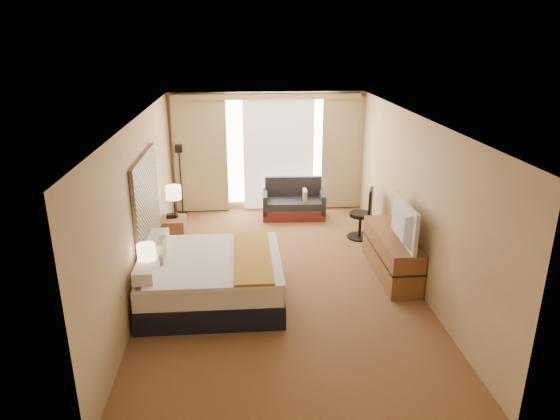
{
  "coord_description": "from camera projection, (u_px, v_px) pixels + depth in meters",
  "views": [
    {
      "loc": [
        -0.59,
        -7.28,
        3.74
      ],
      "look_at": [
        0.03,
        0.4,
        1.03
      ],
      "focal_mm": 32.0,
      "sensor_mm": 36.0,
      "label": 1
    }
  ],
  "objects": [
    {
      "name": "nightstand_right",
      "position": [
        173.0,
        232.0,
        9.26
      ],
      "size": [
        0.45,
        0.52,
        0.55
      ],
      "primitive_type": "cube",
      "color": "brown",
      "rests_on": "floor"
    },
    {
      "name": "wall_left",
      "position": [
        142.0,
        205.0,
        7.54
      ],
      "size": [
        0.02,
        7.0,
        2.6
      ],
      "primitive_type": "cube",
      "color": "tan",
      "rests_on": "ground"
    },
    {
      "name": "desk_chair",
      "position": [
        363.0,
        216.0,
        9.58
      ],
      "size": [
        0.5,
        0.49,
        1.0
      ],
      "rotation": [
        0.0,
        0.0,
        -0.34
      ],
      "color": "black",
      "rests_on": "floor"
    },
    {
      "name": "curtains",
      "position": [
        267.0,
        148.0,
        10.85
      ],
      "size": [
        4.12,
        0.19,
        2.56
      ],
      "color": "#C7B78C",
      "rests_on": "floor"
    },
    {
      "name": "telephone",
      "position": [
        172.0,
        216.0,
        9.2
      ],
      "size": [
        0.18,
        0.15,
        0.07
      ],
      "primitive_type": "cube",
      "rotation": [
        0.0,
        0.0,
        0.05
      ],
      "color": "black",
      "rests_on": "nightstand_right"
    },
    {
      "name": "headboard",
      "position": [
        147.0,
        202.0,
        7.74
      ],
      "size": [
        0.06,
        1.85,
        1.5
      ],
      "primitive_type": "cube",
      "color": "black",
      "rests_on": "wall_left"
    },
    {
      "name": "floor",
      "position": [
        280.0,
        277.0,
        8.13
      ],
      "size": [
        4.2,
        7.0,
        0.02
      ],
      "primitive_type": "cube",
      "color": "#56181B",
      "rests_on": "ground"
    },
    {
      "name": "bed",
      "position": [
        212.0,
        278.0,
        7.34
      ],
      "size": [
        2.02,
        1.85,
        0.98
      ],
      "color": "black",
      "rests_on": "floor"
    },
    {
      "name": "tissue_box",
      "position": [
        155.0,
        283.0,
        6.66
      ],
      "size": [
        0.15,
        0.15,
        0.11
      ],
      "primitive_type": "cube",
      "rotation": [
        0.0,
        0.0,
        0.24
      ],
      "color": "#8EB5DC",
      "rests_on": "nightstand_left"
    },
    {
      "name": "lamp_left",
      "position": [
        146.0,
        252.0,
        6.76
      ],
      "size": [
        0.25,
        0.25,
        0.52
      ],
      "color": "black",
      "rests_on": "nightstand_left"
    },
    {
      "name": "loveseat",
      "position": [
        294.0,
        204.0,
        10.79
      ],
      "size": [
        1.36,
        0.78,
        0.83
      ],
      "rotation": [
        0.0,
        0.0,
        -0.05
      ],
      "color": "maroon",
      "rests_on": "floor"
    },
    {
      "name": "floor_lamp",
      "position": [
        180.0,
        165.0,
        10.73
      ],
      "size": [
        0.19,
        0.19,
        1.53
      ],
      "color": "black",
      "rests_on": "floor"
    },
    {
      "name": "media_dresser",
      "position": [
        391.0,
        254.0,
        8.16
      ],
      "size": [
        0.5,
        1.8,
        0.7
      ],
      "primitive_type": "cube",
      "color": "brown",
      "rests_on": "floor"
    },
    {
      "name": "television",
      "position": [
        398.0,
        223.0,
        7.61
      ],
      "size": [
        0.19,
        1.14,
        0.66
      ],
      "primitive_type": "imported",
      "rotation": [
        0.0,
        0.0,
        1.54
      ],
      "color": "black",
      "rests_on": "media_dresser"
    },
    {
      "name": "nightstand_left",
      "position": [
        152.0,
        299.0,
        6.91
      ],
      "size": [
        0.45,
        0.52,
        0.55
      ],
      "primitive_type": "cube",
      "color": "brown",
      "rests_on": "floor"
    },
    {
      "name": "wall_front",
      "position": [
        312.0,
        327.0,
        4.41
      ],
      "size": [
        4.2,
        0.02,
        2.6
      ],
      "primitive_type": "cube",
      "color": "tan",
      "rests_on": "ground"
    },
    {
      "name": "wall_back",
      "position": [
        267.0,
        152.0,
        10.99
      ],
      "size": [
        4.2,
        0.02,
        2.6
      ],
      "primitive_type": "cube",
      "color": "tan",
      "rests_on": "ground"
    },
    {
      "name": "wall_right",
      "position": [
        412.0,
        199.0,
        7.86
      ],
      "size": [
        0.02,
        7.0,
        2.6
      ],
      "primitive_type": "cube",
      "color": "tan",
      "rests_on": "ground"
    },
    {
      "name": "window",
      "position": [
        279.0,
        151.0,
        10.98
      ],
      "size": [
        2.3,
        0.02,
        2.3
      ],
      "primitive_type": "cube",
      "color": "silver",
      "rests_on": "wall_back"
    },
    {
      "name": "lamp_right",
      "position": [
        173.0,
        193.0,
        9.08
      ],
      "size": [
        0.28,
        0.28,
        0.6
      ],
      "color": "black",
      "rests_on": "nightstand_right"
    },
    {
      "name": "ceiling",
      "position": [
        280.0,
        118.0,
        7.27
      ],
      "size": [
        4.2,
        7.0,
        0.02
      ],
      "primitive_type": "cube",
      "color": "white",
      "rests_on": "wall_back"
    }
  ]
}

